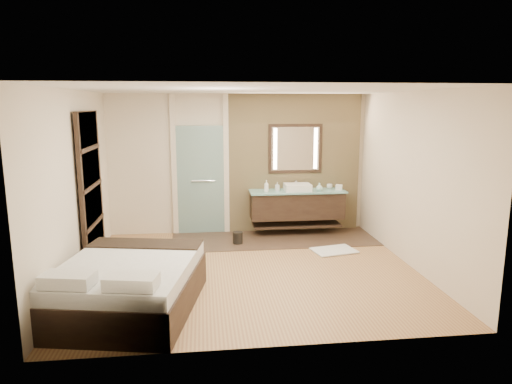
{
  "coord_description": "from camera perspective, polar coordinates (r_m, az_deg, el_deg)",
  "views": [
    {
      "loc": [
        -0.71,
        -6.58,
        2.49
      ],
      "look_at": [
        0.14,
        0.6,
        1.11
      ],
      "focal_mm": 32.0,
      "sensor_mm": 36.0,
      "label": 1
    }
  ],
  "objects": [
    {
      "name": "vanity",
      "position": [
        8.9,
        5.14,
        -1.6
      ],
      "size": [
        1.85,
        0.55,
        0.88
      ],
      "color": "black",
      "rests_on": "stone_wall"
    },
    {
      "name": "bath_mat",
      "position": [
        8.05,
        9.73,
        -7.2
      ],
      "size": [
        0.81,
        0.64,
        0.02
      ],
      "primitive_type": "cube",
      "rotation": [
        0.0,
        0.0,
        0.21
      ],
      "color": "silver",
      "rests_on": "floor"
    },
    {
      "name": "tile_strip",
      "position": [
        8.65,
        2.25,
        -5.86
      ],
      "size": [
        3.8,
        1.3,
        0.01
      ],
      "primitive_type": "cube",
      "color": "#3B2820",
      "rests_on": "floor"
    },
    {
      "name": "soap_bottle_b",
      "position": [
        8.77,
        2.67,
        0.71
      ],
      "size": [
        0.08,
        0.08,
        0.17
      ],
      "primitive_type": "imported",
      "rotation": [
        0.0,
        0.0,
        0.04
      ],
      "color": "#B2B2B2",
      "rests_on": "vanity"
    },
    {
      "name": "cup",
      "position": [
        9.12,
        9.18,
        0.72
      ],
      "size": [
        0.14,
        0.14,
        0.09
      ],
      "primitive_type": "imported",
      "rotation": [
        0.0,
        0.0,
        0.34
      ],
      "color": "white",
      "rests_on": "vanity"
    },
    {
      "name": "tissue_box",
      "position": [
        8.99,
        10.33,
        0.57
      ],
      "size": [
        0.16,
        0.16,
        0.1
      ],
      "primitive_type": "cube",
      "rotation": [
        0.0,
        0.0,
        -0.42
      ],
      "color": "silver",
      "rests_on": "vanity"
    },
    {
      "name": "shoji_partition",
      "position": [
        7.49,
        -19.9,
        0.35
      ],
      "size": [
        0.06,
        1.2,
        2.4
      ],
      "color": "black",
      "rests_on": "floor"
    },
    {
      "name": "waste_bin",
      "position": [
        8.32,
        -2.29,
        -5.76
      ],
      "size": [
        0.19,
        0.19,
        0.23
      ],
      "primitive_type": "cylinder",
      "rotation": [
        0.0,
        0.0,
        -0.03
      ],
      "color": "black",
      "rests_on": "floor"
    },
    {
      "name": "soap_bottle_a",
      "position": [
        8.61,
        1.31,
        0.73
      ],
      "size": [
        0.1,
        0.1,
        0.22
      ],
      "primitive_type": "imported",
      "rotation": [
        0.0,
        0.0,
        -0.15
      ],
      "color": "white",
      "rests_on": "vanity"
    },
    {
      "name": "mirror_unit",
      "position": [
        8.96,
        4.94,
        5.43
      ],
      "size": [
        1.06,
        0.04,
        0.96
      ],
      "color": "black",
      "rests_on": "stone_wall"
    },
    {
      "name": "bed",
      "position": [
        5.92,
        -15.74,
        -11.17
      ],
      "size": [
        1.92,
        2.23,
        0.75
      ],
      "rotation": [
        0.0,
        0.0,
        -0.2
      ],
      "color": "black",
      "rests_on": "floor"
    },
    {
      "name": "floor",
      "position": [
        7.07,
        -0.58,
        -9.78
      ],
      "size": [
        5.0,
        5.0,
        0.0
      ],
      "primitive_type": "plane",
      "color": "#8F5C3C",
      "rests_on": "ground"
    },
    {
      "name": "stone_wall",
      "position": [
        9.05,
        4.84,
        3.57
      ],
      "size": [
        2.6,
        0.08,
        2.7
      ],
      "primitive_type": "cube",
      "color": "tan",
      "rests_on": "floor"
    },
    {
      "name": "soap_bottle_c",
      "position": [
        8.82,
        7.92,
        0.63
      ],
      "size": [
        0.15,
        0.15,
        0.16
      ],
      "primitive_type": "imported",
      "rotation": [
        0.0,
        0.0,
        0.26
      ],
      "color": "#A1CBC3",
      "rests_on": "vanity"
    },
    {
      "name": "frosted_door",
      "position": [
        8.89,
        -6.95,
        2.05
      ],
      "size": [
        1.1,
        0.12,
        2.7
      ],
      "color": "silver",
      "rests_on": "floor"
    }
  ]
}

